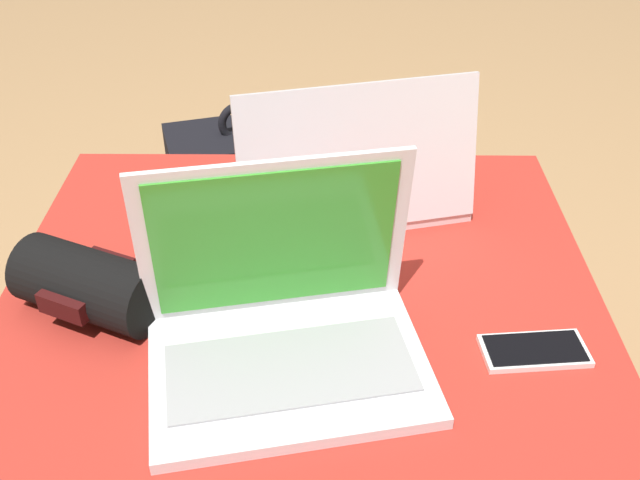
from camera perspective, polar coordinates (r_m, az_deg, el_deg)
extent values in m
cube|color=#B22D23|center=(1.17, -1.33, -12.63)|extent=(0.83, 0.83, 0.42)
cube|color=silver|center=(0.92, -2.33, -9.87)|extent=(0.37, 0.30, 0.02)
cube|color=#9E9EA3|center=(0.91, -2.29, -9.70)|extent=(0.31, 0.18, 0.00)
cube|color=silver|center=(0.92, -3.51, 0.15)|extent=(0.33, 0.10, 0.23)
cube|color=green|center=(0.91, -3.47, -0.06)|extent=(0.30, 0.09, 0.21)
cube|color=silver|center=(1.23, 1.74, 3.47)|extent=(0.40, 0.30, 0.02)
cube|color=#B2B2B7|center=(1.23, 1.68, 3.98)|extent=(0.34, 0.19, 0.00)
cube|color=silver|center=(1.10, 3.05, 6.22)|extent=(0.36, 0.13, 0.22)
cube|color=green|center=(1.10, 2.98, 6.30)|extent=(0.32, 0.11, 0.19)
cube|color=white|center=(0.98, 16.01, -8.12)|extent=(0.14, 0.08, 0.01)
cube|color=black|center=(0.98, 16.06, -7.92)|extent=(0.13, 0.07, 0.00)
cube|color=black|center=(1.62, -5.59, 1.20)|extent=(0.33, 0.24, 0.44)
cube|color=black|center=(1.75, -6.09, 0.62)|extent=(0.24, 0.12, 0.20)
torus|color=black|center=(1.50, -6.13, 8.90)|extent=(0.09, 0.04, 0.09)
cylinder|color=black|center=(1.02, -17.23, -3.24)|extent=(0.21, 0.16, 0.09)
cube|color=#350D0D|center=(1.02, -17.23, -3.24)|extent=(0.11, 0.13, 0.03)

